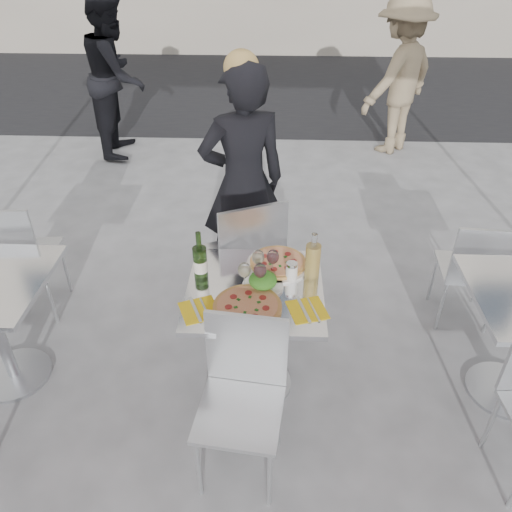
{
  "coord_description": "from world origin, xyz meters",
  "views": [
    {
      "loc": [
        0.09,
        -2.07,
        2.39
      ],
      "look_at": [
        0.0,
        0.15,
        0.85
      ],
      "focal_mm": 35.0,
      "sensor_mm": 36.0,
      "label": 1
    }
  ],
  "objects_px": {
    "pizza_far": "(278,263)",
    "wineglass_red_b": "(273,258)",
    "pedestrian_a": "(116,76)",
    "napkin_left": "(199,310)",
    "chair_near": "(243,387)",
    "wineglass_white_a": "(244,271)",
    "carafe": "(313,262)",
    "side_chair_lfar": "(15,252)",
    "wineglass_red_a": "(260,271)",
    "side_chair_rfar": "(474,266)",
    "sugar_shaker": "(292,271)",
    "pizza_near": "(247,306)",
    "chair_far": "(247,253)",
    "woman_diner": "(243,184)",
    "napkin_right": "(307,310)",
    "salad_plate": "(263,281)",
    "pedestrian_b": "(399,77)",
    "main_table": "(255,318)",
    "wine_bottle": "(200,262)",
    "wineglass_white_b": "(258,258)"
  },
  "relations": [
    {
      "from": "pedestrian_a",
      "to": "napkin_right",
      "type": "bearing_deg",
      "value": -156.32
    },
    {
      "from": "chair_far",
      "to": "sugar_shaker",
      "type": "bearing_deg",
      "value": 94.6
    },
    {
      "from": "side_chair_lfar",
      "to": "wineglass_red_a",
      "type": "height_order",
      "value": "side_chair_lfar"
    },
    {
      "from": "wineglass_red_b",
      "to": "napkin_right",
      "type": "relative_size",
      "value": 0.7
    },
    {
      "from": "side_chair_rfar",
      "to": "wineglass_white_a",
      "type": "height_order",
      "value": "wineglass_white_a"
    },
    {
      "from": "wineglass_red_a",
      "to": "napkin_left",
      "type": "height_order",
      "value": "wineglass_red_a"
    },
    {
      "from": "side_chair_lfar",
      "to": "wineglass_red_a",
      "type": "bearing_deg",
      "value": 156.33
    },
    {
      "from": "carafe",
      "to": "napkin_left",
      "type": "height_order",
      "value": "carafe"
    },
    {
      "from": "pedestrian_a",
      "to": "napkin_left",
      "type": "relative_size",
      "value": 7.42
    },
    {
      "from": "chair_near",
      "to": "wineglass_red_b",
      "type": "distance_m",
      "value": 0.7
    },
    {
      "from": "side_chair_rfar",
      "to": "pizza_near",
      "type": "xyz_separation_m",
      "value": [
        -1.43,
        -0.77,
        0.27
      ]
    },
    {
      "from": "chair_near",
      "to": "napkin_left",
      "type": "distance_m",
      "value": 0.43
    },
    {
      "from": "carafe",
      "to": "napkin_left",
      "type": "distance_m",
      "value": 0.64
    },
    {
      "from": "chair_near",
      "to": "sugar_shaker",
      "type": "bearing_deg",
      "value": 74.59
    },
    {
      "from": "side_chair_rfar",
      "to": "napkin_left",
      "type": "xyz_separation_m",
      "value": [
        -1.67,
        -0.8,
        0.26
      ]
    },
    {
      "from": "salad_plate",
      "to": "wine_bottle",
      "type": "height_order",
      "value": "wine_bottle"
    },
    {
      "from": "pizza_far",
      "to": "wineglass_red_b",
      "type": "xyz_separation_m",
      "value": [
        -0.03,
        -0.08,
        0.09
      ]
    },
    {
      "from": "chair_far",
      "to": "napkin_right",
      "type": "xyz_separation_m",
      "value": [
        0.34,
        -0.75,
        0.18
      ]
    },
    {
      "from": "pedestrian_b",
      "to": "wineglass_red_b",
      "type": "bearing_deg",
      "value": 23.96
    },
    {
      "from": "main_table",
      "to": "wine_bottle",
      "type": "bearing_deg",
      "value": 167.47
    },
    {
      "from": "pizza_far",
      "to": "sugar_shaker",
      "type": "bearing_deg",
      "value": -60.32
    },
    {
      "from": "chair_near",
      "to": "napkin_left",
      "type": "height_order",
      "value": "chair_near"
    },
    {
      "from": "salad_plate",
      "to": "sugar_shaker",
      "type": "bearing_deg",
      "value": 25.19
    },
    {
      "from": "chair_near",
      "to": "side_chair_rfar",
      "type": "height_order",
      "value": "chair_near"
    },
    {
      "from": "wineglass_red_a",
      "to": "main_table",
      "type": "bearing_deg",
      "value": 175.69
    },
    {
      "from": "side_chair_rfar",
      "to": "sugar_shaker",
      "type": "height_order",
      "value": "sugar_shaker"
    },
    {
      "from": "side_chair_rfar",
      "to": "pedestrian_a",
      "type": "relative_size",
      "value": 0.47
    },
    {
      "from": "sugar_shaker",
      "to": "pizza_near",
      "type": "bearing_deg",
      "value": -132.13
    },
    {
      "from": "napkin_left",
      "to": "side_chair_rfar",
      "type": "bearing_deg",
      "value": 2.23
    },
    {
      "from": "main_table",
      "to": "side_chair_rfar",
      "type": "relative_size",
      "value": 0.9
    },
    {
      "from": "sugar_shaker",
      "to": "napkin_right",
      "type": "distance_m",
      "value": 0.27
    },
    {
      "from": "chair_far",
      "to": "side_chair_lfar",
      "type": "distance_m",
      "value": 1.53
    },
    {
      "from": "woman_diner",
      "to": "napkin_right",
      "type": "distance_m",
      "value": 1.29
    },
    {
      "from": "carafe",
      "to": "wineglass_red_a",
      "type": "relative_size",
      "value": 1.84
    },
    {
      "from": "chair_near",
      "to": "wineglass_red_a",
      "type": "height_order",
      "value": "wineglass_red_a"
    },
    {
      "from": "pizza_far",
      "to": "salad_plate",
      "type": "height_order",
      "value": "salad_plate"
    },
    {
      "from": "wineglass_white_b",
      "to": "chair_far",
      "type": "bearing_deg",
      "value": 100.78
    },
    {
      "from": "woman_diner",
      "to": "salad_plate",
      "type": "distance_m",
      "value": 1.06
    },
    {
      "from": "pizza_near",
      "to": "salad_plate",
      "type": "xyz_separation_m",
      "value": [
        0.07,
        0.18,
        0.03
      ]
    },
    {
      "from": "main_table",
      "to": "woman_diner",
      "type": "relative_size",
      "value": 0.45
    },
    {
      "from": "pedestrian_b",
      "to": "wineglass_red_b",
      "type": "distance_m",
      "value": 3.88
    },
    {
      "from": "chair_far",
      "to": "woman_diner",
      "type": "height_order",
      "value": "woman_diner"
    },
    {
      "from": "side_chair_lfar",
      "to": "sugar_shaker",
      "type": "distance_m",
      "value": 1.88
    },
    {
      "from": "sugar_shaker",
      "to": "main_table",
      "type": "bearing_deg",
      "value": -157.42
    },
    {
      "from": "sugar_shaker",
      "to": "side_chair_lfar",
      "type": "bearing_deg",
      "value": 164.68
    },
    {
      "from": "carafe",
      "to": "wineglass_red_a",
      "type": "xyz_separation_m",
      "value": [
        -0.27,
        -0.08,
        -0.01
      ]
    },
    {
      "from": "woman_diner",
      "to": "salad_plate",
      "type": "height_order",
      "value": "woman_diner"
    },
    {
      "from": "wineglass_white_a",
      "to": "carafe",
      "type": "bearing_deg",
      "value": 12.76
    },
    {
      "from": "salad_plate",
      "to": "wineglass_red_b",
      "type": "distance_m",
      "value": 0.15
    },
    {
      "from": "chair_near",
      "to": "main_table",
      "type": "bearing_deg",
      "value": 92.76
    }
  ]
}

